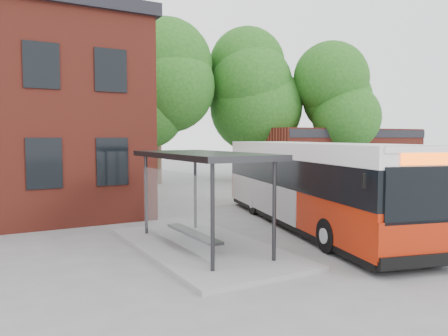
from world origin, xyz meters
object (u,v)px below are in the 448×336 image
bicycle_1 (289,180)px  bicycle_2 (294,180)px  city_bus (310,185)px  bicycle_5 (325,177)px  bus_shelter (202,201)px  bicycle_3 (323,180)px  bicycle_7 (336,177)px  bicycle_6 (340,178)px

bicycle_1 → bicycle_2: (0.29, -0.10, 0.05)m
city_bus → bicycle_5: (10.55, 10.77, -1.04)m
bus_shelter → bicycle_3: 17.17m
bus_shelter → bicycle_7: (16.15, 11.34, -0.94)m
city_bus → bicycle_1: bearing=69.9°
bicycle_2 → city_bus: bearing=131.8°
bus_shelter → bicycle_5: bearing=37.2°
bicycle_1 → bicycle_5: (3.09, -0.04, 0.07)m
bicycle_3 → bicycle_6: 2.41m
bicycle_1 → bicycle_5: bearing=-105.5°
bicycle_1 → bicycle_7: bicycle_7 is taller
bus_shelter → bicycle_6: (16.12, 10.90, -0.98)m
bicycle_2 → bicycle_3: (1.16, -1.57, 0.03)m
bicycle_6 → bicycle_2: bearing=56.5°
bicycle_5 → bicycle_6: bearing=-145.8°
bicycle_1 → bicycle_3: 2.21m
bicycle_3 → bicycle_6: (2.28, 0.78, -0.05)m
city_bus → bicycle_2: 13.27m
bicycle_7 → bicycle_6: bearing=-172.7°
bicycle_2 → bicycle_5: bicycle_5 is taller
bicycle_5 → bicycle_7: bearing=-124.2°
bicycle_6 → bicycle_3: bearing=88.3°
bus_shelter → bicycle_3: bus_shelter is taller
bus_shelter → bicycle_3: (13.84, 10.11, -0.93)m
bicycle_1 → bicycle_3: bearing=-153.7°
bicycle_1 → bicycle_2: bearing=-123.6°
bus_shelter → city_bus: 5.03m
bicycle_1 → bicycle_3: size_ratio=0.85×
bus_shelter → bicycle_6: size_ratio=3.89×
city_bus → bicycle_5: size_ratio=7.18×
bicycle_6 → bicycle_7: (0.03, 0.44, 0.04)m
city_bus → bicycle_7: 15.31m
city_bus → bicycle_1: (7.46, 10.81, -1.11)m
bus_shelter → bicycle_6: bus_shelter is taller
bus_shelter → city_bus: city_bus is taller
bicycle_3 → bicycle_7: bearing=-52.8°
bicycle_5 → bicycle_6: (0.64, -0.84, -0.04)m
bicycle_3 → bicycle_5: bearing=-36.0°
bicycle_3 → bicycle_5: 2.31m
city_bus → bicycle_6: city_bus is taller
bus_shelter → city_bus: bearing=11.1°
bus_shelter → bicycle_2: bus_shelter is taller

